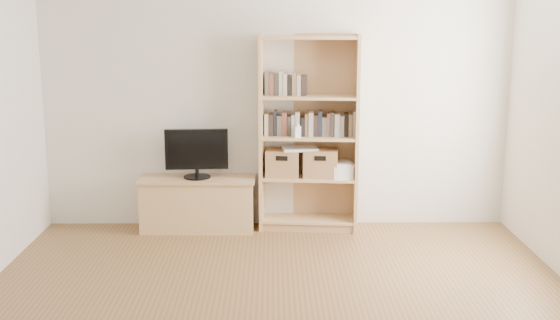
{
  "coord_description": "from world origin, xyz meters",
  "views": [
    {
      "loc": [
        -0.04,
        -4.23,
        2.07
      ],
      "look_at": [
        0.03,
        1.9,
        0.77
      ],
      "focal_mm": 45.0,
      "sensor_mm": 36.0,
      "label": 1
    }
  ],
  "objects_px": {
    "bookshelf": "(309,134)",
    "television": "(197,154)",
    "basket_right": "(321,163)",
    "tv_stand": "(198,205)",
    "basket_left": "(283,163)",
    "baby_monitor": "(298,132)",
    "laptop": "(300,149)"
  },
  "relations": [
    {
      "from": "bookshelf",
      "to": "basket_left",
      "type": "height_order",
      "value": "bookshelf"
    },
    {
      "from": "basket_right",
      "to": "bookshelf",
      "type": "bearing_deg",
      "value": 179.43
    },
    {
      "from": "television",
      "to": "basket_right",
      "type": "height_order",
      "value": "television"
    },
    {
      "from": "tv_stand",
      "to": "basket_right",
      "type": "bearing_deg",
      "value": 2.03
    },
    {
      "from": "baby_monitor",
      "to": "television",
      "type": "bearing_deg",
      "value": 161.7
    },
    {
      "from": "bookshelf",
      "to": "basket_left",
      "type": "xyz_separation_m",
      "value": [
        -0.25,
        0.02,
        -0.29
      ]
    },
    {
      "from": "television",
      "to": "basket_right",
      "type": "xyz_separation_m",
      "value": [
        1.18,
        0.02,
        -0.09
      ]
    },
    {
      "from": "tv_stand",
      "to": "television",
      "type": "xyz_separation_m",
      "value": [
        0.0,
        0.0,
        0.5
      ]
    },
    {
      "from": "tv_stand",
      "to": "television",
      "type": "relative_size",
      "value": 1.8
    },
    {
      "from": "baby_monitor",
      "to": "basket_right",
      "type": "height_order",
      "value": "baby_monitor"
    },
    {
      "from": "baby_monitor",
      "to": "basket_right",
      "type": "bearing_deg",
      "value": 5.02
    },
    {
      "from": "tv_stand",
      "to": "television",
      "type": "bearing_deg",
      "value": 0.0
    },
    {
      "from": "television",
      "to": "baby_monitor",
      "type": "height_order",
      "value": "baby_monitor"
    },
    {
      "from": "baby_monitor",
      "to": "laptop",
      "type": "distance_m",
      "value": 0.2
    },
    {
      "from": "laptop",
      "to": "tv_stand",
      "type": "bearing_deg",
      "value": 174.46
    },
    {
      "from": "television",
      "to": "basket_left",
      "type": "relative_size",
      "value": 1.89
    },
    {
      "from": "tv_stand",
      "to": "bookshelf",
      "type": "xyz_separation_m",
      "value": [
        1.07,
        0.03,
        0.69
      ]
    },
    {
      "from": "baby_monitor",
      "to": "basket_left",
      "type": "distance_m",
      "value": 0.36
    },
    {
      "from": "tv_stand",
      "to": "bookshelf",
      "type": "distance_m",
      "value": 1.27
    },
    {
      "from": "television",
      "to": "laptop",
      "type": "relative_size",
      "value": 1.82
    },
    {
      "from": "bookshelf",
      "to": "baby_monitor",
      "type": "relative_size",
      "value": 17.65
    },
    {
      "from": "basket_left",
      "to": "baby_monitor",
      "type": "bearing_deg",
      "value": -33.41
    },
    {
      "from": "tv_stand",
      "to": "television",
      "type": "height_order",
      "value": "television"
    },
    {
      "from": "baby_monitor",
      "to": "basket_left",
      "type": "xyz_separation_m",
      "value": [
        -0.14,
        0.11,
        -0.32
      ]
    },
    {
      "from": "basket_left",
      "to": "television",
      "type": "bearing_deg",
      "value": -171.15
    },
    {
      "from": "laptop",
      "to": "basket_right",
      "type": "bearing_deg",
      "value": -8.4
    },
    {
      "from": "bookshelf",
      "to": "television",
      "type": "bearing_deg",
      "value": -173.51
    },
    {
      "from": "tv_stand",
      "to": "television",
      "type": "distance_m",
      "value": 0.5
    },
    {
      "from": "baby_monitor",
      "to": "laptop",
      "type": "xyz_separation_m",
      "value": [
        0.02,
        0.09,
        -0.18
      ]
    },
    {
      "from": "television",
      "to": "tv_stand",
      "type": "bearing_deg",
      "value": 0.0
    },
    {
      "from": "bookshelf",
      "to": "television",
      "type": "xyz_separation_m",
      "value": [
        -1.07,
        -0.03,
        -0.19
      ]
    },
    {
      "from": "basket_left",
      "to": "basket_right",
      "type": "distance_m",
      "value": 0.36
    }
  ]
}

